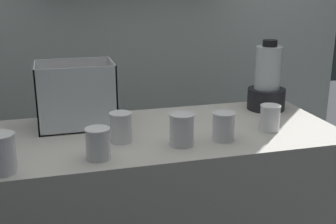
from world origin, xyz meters
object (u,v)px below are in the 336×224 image
Objects in this scene: juice_cup_beet_right at (182,131)px; juice_cup_carrot_middle at (121,129)px; juice_cup_orange_left at (98,146)px; blender_pitcher at (267,83)px; carrot_display_bin at (77,106)px; juice_cup_carrot_far_right at (223,128)px; juice_cup_carrot_rightmost at (270,119)px; juice_cup_beet_far_left at (2,156)px.

juice_cup_carrot_middle is at bearing 156.31° from juice_cup_beet_right.
juice_cup_orange_left is at bearing -125.79° from juice_cup_carrot_middle.
carrot_display_bin is at bearing -179.47° from blender_pitcher.
juice_cup_carrot_far_right is 1.03× the size of juice_cup_carrot_rightmost.
juice_cup_beet_right is at bearing 7.54° from juice_cup_beet_far_left.
juice_cup_beet_right is at bearing -23.69° from juice_cup_carrot_middle.
juice_cup_orange_left is at bearing -171.05° from juice_cup_beet_right.
juice_cup_carrot_middle is (0.10, 0.14, 0.00)m from juice_cup_orange_left.
juice_cup_carrot_rightmost is (0.61, -0.03, -0.00)m from juice_cup_carrot_middle.
juice_cup_beet_right is (-0.53, -0.35, -0.07)m from blender_pitcher.
juice_cup_carrot_far_right is (0.38, -0.09, -0.00)m from juice_cup_carrot_middle.
juice_cup_beet_far_left is at bearing -172.08° from juice_cup_carrot_rightmost.
juice_cup_orange_left is (0.31, 0.03, -0.01)m from juice_cup_beet_far_left.
blender_pitcher is at bearing 25.19° from juice_cup_orange_left.
juice_cup_beet_right is at bearing -43.24° from carrot_display_bin.
blender_pitcher is 2.72× the size of juice_cup_beet_right.
juice_cup_carrot_rightmost is (0.75, -0.28, -0.04)m from carrot_display_bin.
juice_cup_beet_right reaches higher than juice_cup_carrot_middle.
blender_pitcher is at bearing 33.33° from juice_cup_beet_right.
juice_cup_carrot_rightmost is (0.23, 0.05, -0.00)m from juice_cup_carrot_far_right.
carrot_display_bin is 0.50m from juice_cup_beet_far_left.
juice_cup_beet_far_left is at bearing -172.46° from juice_cup_beet_right.
carrot_display_bin is 2.42× the size of juice_cup_beet_far_left.
juice_cup_carrot_middle is at bearing -161.09° from blender_pitcher.
juice_cup_carrot_far_right is (0.17, 0.00, -0.01)m from juice_cup_beet_right.
juice_cup_carrot_rightmost is at bearing -20.33° from carrot_display_bin.
juice_cup_carrot_middle is (0.15, -0.25, -0.03)m from carrot_display_bin.
juice_cup_carrot_middle reaches higher than juice_cup_carrot_far_right.
juice_cup_beet_right is 1.09× the size of juice_cup_carrot_far_right.
carrot_display_bin is at bearing 159.67° from juice_cup_carrot_rightmost.
juice_cup_carrot_far_right is at bearing 6.28° from juice_cup_beet_far_left.
juice_cup_orange_left reaches higher than juice_cup_carrot_rightmost.
juice_cup_carrot_far_right is at bearing -32.29° from carrot_display_bin.
juice_cup_beet_far_left reaches higher than juice_cup_orange_left.
carrot_display_bin reaches higher than juice_cup_carrot_far_right.
juice_cup_carrot_middle is 1.03× the size of juice_cup_carrot_far_right.
juice_cup_orange_left is 0.72m from juice_cup_carrot_rightmost.
blender_pitcher is at bearing 20.45° from juice_cup_beet_far_left.
juice_cup_beet_far_left is 1.19× the size of juice_cup_orange_left.
juice_cup_carrot_far_right is (0.79, 0.09, -0.01)m from juice_cup_beet_far_left.
juice_cup_carrot_rightmost is at bearing 8.71° from juice_cup_orange_left.
juice_cup_carrot_rightmost is at bearing 13.58° from juice_cup_carrot_far_right.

